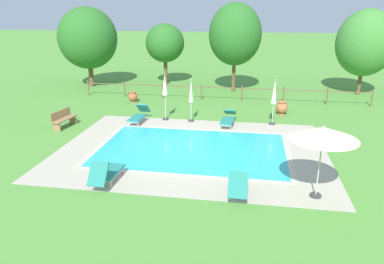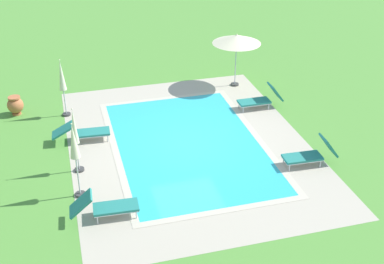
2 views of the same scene
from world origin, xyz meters
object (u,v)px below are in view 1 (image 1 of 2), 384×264
object	(u,v)px
patio_umbrella_closed_row_west	(274,95)
patio_umbrella_closed_row_centre	(165,88)
sun_lounger_north_far	(228,118)
sun_lounger_north_end	(239,183)
tree_east_mid	(165,43)
terracotta_urn_near_fence	(133,97)
tree_far_west	(366,43)
patio_umbrella_closed_row_mid_west	(191,95)
sun_lounger_north_near_steps	(139,115)
wooden_bench_lawn_side	(63,118)
terracotta_urn_by_tree	(282,108)
tree_west_mid	(235,35)
tree_centre	(88,38)
sun_lounger_north_mid	(107,173)
patio_umbrella_open_foreground	(323,133)

from	to	relation	value
patio_umbrella_closed_row_west	patio_umbrella_closed_row_centre	bearing A→B (deg)	-179.07
sun_lounger_north_far	sun_lounger_north_end	bearing A→B (deg)	-83.38
tree_east_mid	terracotta_urn_near_fence	bearing A→B (deg)	-96.74
tree_far_west	tree_east_mid	distance (m)	14.19
patio_umbrella_closed_row_mid_west	tree_far_west	bearing A→B (deg)	37.94
sun_lounger_north_near_steps	patio_umbrella_closed_row_centre	world-z (taller)	patio_umbrella_closed_row_centre
wooden_bench_lawn_side	terracotta_urn_near_fence	world-z (taller)	wooden_bench_lawn_side
patio_umbrella_closed_row_mid_west	terracotta_urn_near_fence	world-z (taller)	patio_umbrella_closed_row_mid_west
wooden_bench_lawn_side	tree_far_west	bearing A→B (deg)	31.45
terracotta_urn_by_tree	terracotta_urn_near_fence	bearing A→B (deg)	171.56
sun_lounger_north_far	patio_umbrella_closed_row_mid_west	world-z (taller)	patio_umbrella_closed_row_mid_west
tree_west_mid	tree_centre	distance (m)	10.85
patio_umbrella_closed_row_west	patio_umbrella_closed_row_centre	world-z (taller)	patio_umbrella_closed_row_centre
patio_umbrella_closed_row_mid_west	patio_umbrella_closed_row_west	bearing A→B (deg)	2.35
terracotta_urn_by_tree	tree_centre	size ratio (longest dim) A/B	0.13
sun_lounger_north_mid	sun_lounger_north_end	xyz separation A→B (m)	(4.47, -0.02, -0.00)
wooden_bench_lawn_side	terracotta_urn_by_tree	size ratio (longest dim) A/B	2.01
sun_lounger_north_mid	wooden_bench_lawn_side	bearing A→B (deg)	129.55
sun_lounger_north_near_steps	patio_umbrella_closed_row_centre	xyz separation A→B (m)	(1.28, 0.65, 1.37)
sun_lounger_north_far	sun_lounger_north_end	size ratio (longest dim) A/B	1.14
patio_umbrella_closed_row_mid_west	sun_lounger_north_mid	bearing A→B (deg)	-102.40
sun_lounger_north_far	patio_umbrella_closed_row_centre	xyz separation A→B (m)	(-3.40, 0.41, 1.40)
patio_umbrella_closed_row_centre	sun_lounger_north_near_steps	bearing A→B (deg)	-153.05
wooden_bench_lawn_side	terracotta_urn_by_tree	bearing A→B (deg)	20.48
sun_lounger_north_mid	tree_west_mid	world-z (taller)	tree_west_mid
tree_centre	terracotta_urn_by_tree	bearing A→B (deg)	-21.94
sun_lounger_north_mid	patio_umbrella_closed_row_west	world-z (taller)	patio_umbrella_closed_row_west
patio_umbrella_closed_row_mid_west	tree_centre	bearing A→B (deg)	139.62
tree_east_mid	sun_lounger_north_mid	bearing A→B (deg)	-83.36
patio_umbrella_closed_row_mid_west	wooden_bench_lawn_side	size ratio (longest dim) A/B	1.49
patio_umbrella_open_foreground	patio_umbrella_closed_row_centre	world-z (taller)	patio_umbrella_closed_row_centre
sun_lounger_north_mid	patio_umbrella_closed_row_mid_west	bearing A→B (deg)	77.60
patio_umbrella_open_foreground	tree_far_west	bearing A→B (deg)	71.40
terracotta_urn_by_tree	patio_umbrella_closed_row_west	bearing A→B (deg)	-107.60
terracotta_urn_near_fence	tree_far_west	world-z (taller)	tree_far_west
tree_east_mid	sun_lounger_north_far	bearing A→B (deg)	-60.34
sun_lounger_north_near_steps	patio_umbrella_closed_row_west	xyz separation A→B (m)	(6.93, 0.74, 1.19)
tree_centre	sun_lounger_north_mid	bearing A→B (deg)	-64.07
patio_umbrella_closed_row_mid_west	tree_east_mid	size ratio (longest dim) A/B	0.50
patio_umbrella_closed_row_west	wooden_bench_lawn_side	bearing A→B (deg)	-168.10
wooden_bench_lawn_side	sun_lounger_north_end	bearing A→B (deg)	-31.47
sun_lounger_north_near_steps	patio_umbrella_closed_row_west	world-z (taller)	patio_umbrella_closed_row_west
tree_centre	terracotta_urn_near_fence	bearing A→B (deg)	-42.06
sun_lounger_north_near_steps	sun_lounger_north_end	xyz separation A→B (m)	(5.51, -6.96, 0.02)
patio_umbrella_open_foreground	wooden_bench_lawn_side	world-z (taller)	patio_umbrella_open_foreground
sun_lounger_north_far	wooden_bench_lawn_side	distance (m)	8.34
sun_lounger_north_near_steps	terracotta_urn_by_tree	size ratio (longest dim) A/B	2.59
sun_lounger_north_far	tree_centre	xyz separation A→B (m)	(-11.03, 8.02, 3.25)
patio_umbrella_open_foreground	tree_east_mid	bearing A→B (deg)	117.86
patio_umbrella_open_foreground	terracotta_urn_near_fence	xyz separation A→B (m)	(-9.63, 10.77, -1.78)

